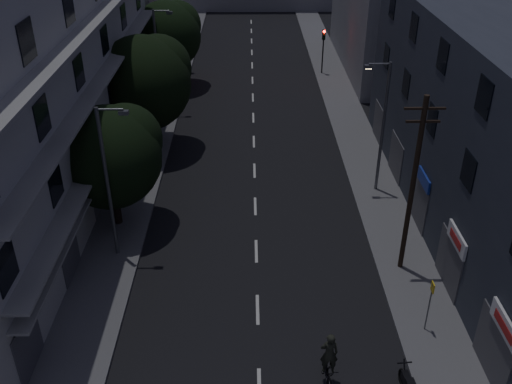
{
  "coord_description": "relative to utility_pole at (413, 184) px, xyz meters",
  "views": [
    {
      "loc": [
        -0.32,
        -13.25,
        17.64
      ],
      "look_at": [
        0.0,
        12.0,
        3.0
      ],
      "focal_mm": 40.0,
      "sensor_mm": 36.0,
      "label": 1
    }
  ],
  "objects": [
    {
      "name": "utility_pole",
      "position": [
        0.0,
        0.0,
        0.0
      ],
      "size": [
        1.8,
        0.24,
        9.0
      ],
      "color": "black",
      "rests_on": "sidewalk_right"
    },
    {
      "name": "cyclist",
      "position": [
        -4.51,
        -7.06,
        -4.06
      ],
      "size": [
        0.7,
        1.9,
        2.4
      ],
      "rotation": [
        0.0,
        0.0,
        0.0
      ],
      "color": "black",
      "rests_on": "ground"
    },
    {
      "name": "street_lamp_right",
      "position": [
        0.18,
        7.81,
        -0.27
      ],
      "size": [
        1.51,
        0.25,
        8.0
      ],
      "color": "#595A61",
      "rests_on": "sidewalk_right"
    },
    {
      "name": "traffic_signal_far_right",
      "position": [
        -0.53,
        30.13,
        -1.77
      ],
      "size": [
        0.28,
        0.37,
        4.1
      ],
      "color": "black",
      "rests_on": "sidewalk_right"
    },
    {
      "name": "street_lamp_left_near",
      "position": [
        -14.23,
        1.32,
        -0.27
      ],
      "size": [
        1.51,
        0.25,
        8.0
      ],
      "color": "#575B5F",
      "rests_on": "sidewalk_left"
    },
    {
      "name": "building_right",
      "position": [
        4.82,
        4.55,
        0.63
      ],
      "size": [
        6.19,
        28.0,
        11.0
      ],
      "color": "#2A2E39",
      "rests_on": "ground"
    },
    {
      "name": "ground",
      "position": [
        -7.18,
        15.56,
        -4.87
      ],
      "size": [
        160.0,
        160.0,
        0.0
      ],
      "primitive_type": "plane",
      "color": "black",
      "rests_on": "ground"
    },
    {
      "name": "tree_near",
      "position": [
        -14.81,
        4.27,
        -0.45
      ],
      "size": [
        5.53,
        5.53,
        6.83
      ],
      "color": "black",
      "rests_on": "sidewalk_left"
    },
    {
      "name": "building_left",
      "position": [
        -19.15,
        8.56,
        2.13
      ],
      "size": [
        7.0,
        36.0,
        14.0
      ],
      "color": "#A4A49F",
      "rests_on": "ground"
    },
    {
      "name": "street_lamp_left_far",
      "position": [
        -14.5,
        20.91,
        -0.27
      ],
      "size": [
        1.51,
        0.25,
        8.0
      ],
      "color": "#56585D",
      "rests_on": "sidewalk_left"
    },
    {
      "name": "bus_stop_sign",
      "position": [
        0.03,
        -4.44,
        -2.98
      ],
      "size": [
        0.06,
        0.35,
        2.52
      ],
      "color": "#595B60",
      "rests_on": "sidewalk_right"
    },
    {
      "name": "lane_markings",
      "position": [
        -7.18,
        21.81,
        -4.86
      ],
      "size": [
        0.15,
        60.5,
        0.01
      ],
      "color": "beige",
      "rests_on": "ground"
    },
    {
      "name": "sidewalk_right",
      "position": [
        0.32,
        15.56,
        -4.79
      ],
      "size": [
        3.0,
        90.0,
        0.15
      ],
      "primitive_type": "cube",
      "color": "#565659",
      "rests_on": "ground"
    },
    {
      "name": "sidewalk_left",
      "position": [
        -14.68,
        15.56,
        -4.79
      ],
      "size": [
        3.0,
        90.0,
        0.15
      ],
      "primitive_type": "cube",
      "color": "#565659",
      "rests_on": "ground"
    },
    {
      "name": "tree_far",
      "position": [
        -14.59,
        27.1,
        -0.07
      ],
      "size": [
        6.0,
        6.0,
        7.42
      ],
      "color": "black",
      "rests_on": "sidewalk_left"
    },
    {
      "name": "tree_mid",
      "position": [
        -14.5,
        14.09,
        0.2
      ],
      "size": [
        6.4,
        6.4,
        7.88
      ],
      "color": "black",
      "rests_on": "sidewalk_left"
    },
    {
      "name": "traffic_signal_far_left",
      "position": [
        -13.44,
        31.16,
        -1.77
      ],
      "size": [
        0.28,
        0.37,
        4.1
      ],
      "color": "black",
      "rests_on": "sidewalk_left"
    }
  ]
}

